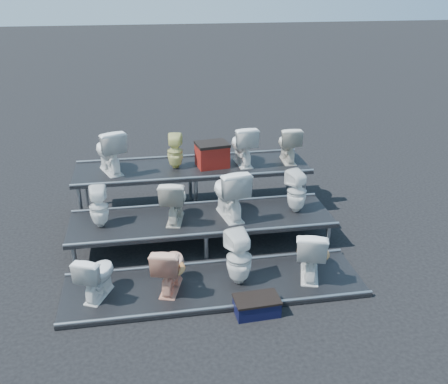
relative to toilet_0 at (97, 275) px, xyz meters
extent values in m
plane|color=black|center=(1.59, 1.30, -0.39)|extent=(80.00, 80.00, 0.00)
cube|color=black|center=(1.59, 0.00, -0.36)|extent=(4.20, 1.20, 0.06)
cube|color=black|center=(1.59, 1.30, -0.16)|extent=(4.20, 1.20, 0.46)
cube|color=black|center=(1.59, 2.60, 0.04)|extent=(4.20, 1.20, 0.86)
imported|color=white|center=(0.00, 0.00, 0.00)|extent=(0.60, 0.74, 0.65)
imported|color=#EEA88A|center=(0.97, 0.00, 0.02)|extent=(0.57, 0.77, 0.70)
imported|color=white|center=(1.94, 0.00, 0.06)|extent=(0.42, 0.43, 0.78)
imported|color=white|center=(2.98, 0.00, 0.06)|extent=(0.64, 0.85, 0.77)
imported|color=white|center=(-0.01, 1.30, 0.39)|extent=(0.30, 0.31, 0.64)
imported|color=beige|center=(1.15, 1.30, 0.43)|extent=(0.54, 0.77, 0.71)
imported|color=white|center=(2.03, 1.30, 0.50)|extent=(0.61, 0.90, 0.85)
imported|color=white|center=(3.16, 1.30, 0.42)|extent=(0.41, 0.41, 0.70)
imported|color=white|center=(0.14, 2.60, 0.87)|extent=(0.68, 0.88, 0.79)
imported|color=#D9D680|center=(1.28, 2.60, 0.78)|extent=(0.32, 0.33, 0.62)
imported|color=white|center=(2.52, 2.60, 0.84)|extent=(0.47, 0.75, 0.74)
imported|color=beige|center=(3.38, 2.60, 0.81)|extent=(0.41, 0.68, 0.68)
cube|color=maroon|center=(1.95, 2.57, 0.67)|extent=(0.60, 0.51, 0.39)
cube|color=black|center=(2.04, -0.67, -0.29)|extent=(0.58, 0.37, 0.20)
camera|label=1|loc=(0.72, -5.86, 3.67)|focal=40.00mm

